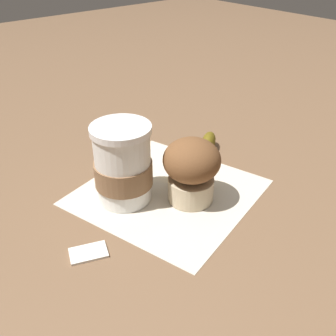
{
  "coord_description": "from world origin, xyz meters",
  "views": [
    {
      "loc": [
        -0.35,
        -0.4,
        0.38
      ],
      "look_at": [
        0.0,
        0.0,
        0.05
      ],
      "focal_mm": 42.0,
      "sensor_mm": 36.0,
      "label": 1
    }
  ],
  "objects_px": {
    "sugar_packet": "(88,252)",
    "banana": "(200,156)",
    "coffee_cup": "(123,166)",
    "muffin": "(192,168)"
  },
  "relations": [
    {
      "from": "sugar_packet",
      "to": "banana",
      "type": "bearing_deg",
      "value": 13.94
    },
    {
      "from": "coffee_cup",
      "to": "banana",
      "type": "bearing_deg",
      "value": -1.34
    },
    {
      "from": "banana",
      "to": "sugar_packet",
      "type": "height_order",
      "value": "banana"
    },
    {
      "from": "coffee_cup",
      "to": "muffin",
      "type": "relative_size",
      "value": 1.21
    },
    {
      "from": "banana",
      "to": "coffee_cup",
      "type": "bearing_deg",
      "value": 178.66
    },
    {
      "from": "muffin",
      "to": "banana",
      "type": "bearing_deg",
      "value": 37.74
    },
    {
      "from": "coffee_cup",
      "to": "sugar_packet",
      "type": "distance_m",
      "value": 0.15
    },
    {
      "from": "coffee_cup",
      "to": "muffin",
      "type": "xyz_separation_m",
      "value": [
        0.08,
        -0.07,
        -0.0
      ]
    },
    {
      "from": "coffee_cup",
      "to": "banana",
      "type": "xyz_separation_m",
      "value": [
        0.17,
        -0.0,
        -0.04
      ]
    },
    {
      "from": "muffin",
      "to": "sugar_packet",
      "type": "distance_m",
      "value": 0.2
    }
  ]
}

